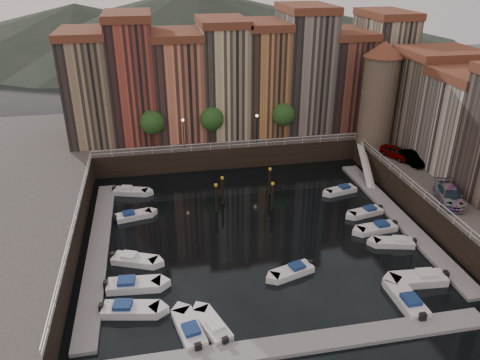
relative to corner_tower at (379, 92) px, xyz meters
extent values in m
plane|color=black|center=(-20.00, -14.50, -10.19)|extent=(200.00, 200.00, 0.00)
cube|color=black|center=(-20.00, 11.50, -8.69)|extent=(80.00, 20.00, 3.00)
cube|color=gray|center=(-36.20, -15.50, -10.02)|extent=(2.00, 28.00, 0.35)
cube|color=gray|center=(-3.80, -15.50, -10.02)|extent=(2.00, 28.00, 0.35)
cube|color=gray|center=(-20.00, -31.50, -10.02)|extent=(30.00, 2.00, 0.35)
cone|color=#2D382D|center=(-50.00, 95.50, -3.19)|extent=(80.00, 80.00, 14.00)
cone|color=#2D382D|center=(-15.00, 95.50, -1.19)|extent=(100.00, 100.00, 18.00)
cone|color=#2D382D|center=(20.00, 95.50, -4.19)|extent=(70.00, 70.00, 12.00)
cube|color=#947D5E|center=(-38.00, 9.00, -0.19)|extent=(6.00, 10.00, 14.00)
cube|color=brown|center=(-38.00, 9.00, 7.31)|extent=(6.30, 10.30, 1.00)
cube|color=#9E4031|center=(-32.10, 9.00, 0.81)|extent=(5.80, 10.00, 16.00)
cube|color=brown|center=(-32.10, 9.00, 9.31)|extent=(6.10, 10.30, 1.00)
cube|color=#DB7B5A|center=(-25.95, 9.00, -0.44)|extent=(6.50, 10.00, 13.50)
cube|color=brown|center=(-25.95, 9.00, 6.81)|extent=(6.80, 10.30, 1.00)
cube|color=beige|center=(-19.60, 9.00, 0.31)|extent=(6.20, 10.00, 15.00)
cube|color=brown|center=(-19.60, 9.00, 8.31)|extent=(6.50, 10.30, 1.00)
cube|color=#BD7F45|center=(-13.70, 9.00, 0.06)|extent=(5.60, 10.00, 14.50)
cube|color=brown|center=(-13.70, 9.00, 7.81)|extent=(5.90, 10.30, 1.00)
cube|color=gray|center=(-7.70, 9.00, 1.06)|extent=(6.40, 10.00, 16.50)
cube|color=brown|center=(-7.70, 9.00, 9.81)|extent=(6.70, 10.30, 1.00)
cube|color=brown|center=(-1.50, 9.00, -0.69)|extent=(6.00, 10.00, 13.00)
cube|color=brown|center=(-1.50, 9.00, 6.31)|extent=(6.30, 10.30, 1.00)
cube|color=tan|center=(4.45, 9.00, 0.56)|extent=(5.90, 10.00, 15.50)
cube|color=brown|center=(4.45, 9.00, 8.81)|extent=(6.20, 10.30, 1.00)
cube|color=#786B5A|center=(6.50, -2.50, -1.19)|extent=(9.00, 8.00, 12.00)
cube|color=brown|center=(6.50, -2.50, 5.31)|extent=(9.30, 8.30, 1.00)
cube|color=beige|center=(6.50, -10.50, -1.69)|extent=(9.00, 8.00, 11.00)
cylinder|color=#6B5B4C|center=(0.00, 0.00, -1.19)|extent=(4.60, 4.60, 12.00)
cone|color=brown|center=(0.00, 0.00, 5.61)|extent=(5.20, 5.20, 2.00)
cylinder|color=black|center=(-30.00, 3.70, -5.99)|extent=(0.30, 0.30, 2.40)
sphere|color=#1E4719|center=(-30.00, 3.70, -3.59)|extent=(3.20, 3.20, 3.20)
cylinder|color=black|center=(-22.00, 3.70, -5.99)|extent=(0.30, 0.30, 2.40)
sphere|color=#1E4719|center=(-22.00, 3.70, -3.59)|extent=(3.20, 3.20, 3.20)
cylinder|color=black|center=(-12.00, 3.70, -5.99)|extent=(0.30, 0.30, 2.40)
sphere|color=#1E4719|center=(-12.00, 3.70, -3.59)|extent=(3.20, 3.20, 3.20)
cylinder|color=black|center=(-26.00, 2.70, -5.19)|extent=(0.12, 0.12, 4.00)
sphere|color=#FFD88C|center=(-26.00, 2.70, -3.19)|extent=(0.36, 0.36, 0.36)
cylinder|color=black|center=(-16.00, 2.70, -5.19)|extent=(0.12, 0.12, 4.00)
sphere|color=#FFD88C|center=(-16.00, 2.70, -3.19)|extent=(0.36, 0.36, 0.36)
cube|color=white|center=(-20.00, 1.50, -6.24)|extent=(36.00, 0.08, 0.08)
cube|color=white|center=(-20.00, 1.50, -6.69)|extent=(36.00, 0.06, 0.06)
cube|color=white|center=(-2.00, -15.50, -6.24)|extent=(0.08, 34.00, 0.08)
cube|color=white|center=(-2.00, -15.50, -6.69)|extent=(0.06, 34.00, 0.06)
cube|color=white|center=(-38.00, -15.50, -6.24)|extent=(0.08, 34.00, 0.08)
cube|color=white|center=(-38.00, -15.50, -6.69)|extent=(0.06, 34.00, 0.06)
cube|color=white|center=(-2.90, -4.50, -8.44)|extent=(2.78, 8.26, 2.81)
cube|color=white|center=(-2.90, -4.50, -7.94)|extent=(1.93, 8.32, 3.65)
cylinder|color=black|center=(-23.50, -9.93, -8.69)|extent=(0.32, 0.32, 3.60)
cylinder|color=gold|center=(-23.50, -9.93, -6.84)|extent=(0.36, 0.36, 0.25)
cylinder|color=black|center=(-22.52, -8.22, -8.69)|extent=(0.32, 0.32, 3.60)
cylinder|color=gold|center=(-22.52, -8.22, -6.84)|extent=(0.36, 0.36, 0.25)
cylinder|color=black|center=(-17.15, -10.77, -8.69)|extent=(0.32, 0.32, 3.60)
cylinder|color=gold|center=(-17.15, -10.77, -6.84)|extent=(0.36, 0.36, 0.25)
cylinder|color=black|center=(-16.47, -6.85, -8.69)|extent=(0.32, 0.32, 3.60)
cylinder|color=gold|center=(-16.47, -6.85, -6.84)|extent=(0.36, 0.36, 0.25)
cube|color=silver|center=(-32.83, -25.46, -9.88)|extent=(4.81, 2.58, 0.78)
cube|color=navy|center=(-33.44, -25.34, -9.42)|extent=(1.66, 1.49, 0.52)
cube|color=black|center=(-35.17, -25.01, -9.62)|extent=(0.45, 0.58, 0.73)
cube|color=silver|center=(-32.60, -22.27, -9.88)|extent=(4.77, 2.18, 0.79)
cube|color=navy|center=(-33.23, -22.22, -9.40)|extent=(1.58, 1.39, 0.53)
cube|color=black|center=(-35.02, -22.07, -9.61)|extent=(0.41, 0.56, 0.74)
cube|color=silver|center=(-32.58, -18.42, -9.90)|extent=(4.56, 3.12, 0.73)
cube|color=silver|center=(-33.12, -18.20, -9.47)|extent=(1.69, 1.58, 0.48)
cube|color=black|center=(-34.64, -17.58, -9.66)|extent=(0.50, 0.58, 0.68)
cube|color=silver|center=(-32.81, -9.71, -9.93)|extent=(4.12, 2.25, 0.66)
cube|color=navy|center=(-33.33, -9.81, -9.53)|extent=(1.43, 1.29, 0.44)
cube|color=black|center=(-34.80, -10.11, -9.71)|extent=(0.39, 0.50, 0.62)
cube|color=silver|center=(-33.23, -3.62, -9.92)|extent=(4.37, 2.69, 0.70)
cube|color=silver|center=(-33.76, -3.46, -9.50)|extent=(1.57, 1.44, 0.46)
cube|color=black|center=(-35.28, -3.01, -9.68)|extent=(0.44, 0.54, 0.65)
cube|color=silver|center=(-7.61, -26.22, -9.86)|extent=(5.02, 2.28, 0.83)
cube|color=silver|center=(-6.95, -26.28, -9.36)|extent=(1.66, 1.45, 0.55)
cube|color=black|center=(-5.07, -26.43, -9.58)|extent=(0.43, 0.58, 0.78)
cube|color=silver|center=(-6.87, -20.24, -9.93)|extent=(4.16, 2.39, 0.67)
cube|color=silver|center=(-6.35, -20.37, -9.53)|extent=(1.46, 1.33, 0.45)
cube|color=black|center=(-4.88, -20.72, -9.70)|extent=(0.41, 0.51, 0.62)
cube|color=silver|center=(-7.37, -17.40, -9.91)|extent=(4.37, 2.07, 0.72)
cube|color=navy|center=(-6.79, -17.34, -9.47)|extent=(1.46, 1.29, 0.48)
cube|color=black|center=(-5.17, -17.17, -9.67)|extent=(0.38, 0.51, 0.67)
cube|color=silver|center=(-7.02, -13.90, -9.93)|extent=(4.10, 2.25, 0.66)
cube|color=navy|center=(-6.50, -13.79, -9.53)|extent=(1.42, 1.29, 0.44)
cube|color=black|center=(-5.04, -13.49, -9.71)|extent=(0.39, 0.49, 0.62)
cube|color=silver|center=(-7.70, -8.18, -9.93)|extent=(4.09, 2.32, 0.66)
cube|color=navy|center=(-7.18, -8.06, -9.54)|extent=(1.43, 1.30, 0.44)
cube|color=black|center=(-5.73, -7.73, -9.71)|extent=(0.40, 0.50, 0.61)
cube|color=silver|center=(-28.35, -28.50, -9.89)|extent=(2.58, 4.66, 0.75)
cube|color=navy|center=(-28.22, -29.09, -9.44)|extent=(1.47, 1.62, 0.50)
cube|color=black|center=(-27.87, -30.76, -9.64)|extent=(0.56, 0.45, 0.70)
cube|color=silver|center=(-26.54, -28.45, -9.91)|extent=(2.90, 4.44, 0.71)
cube|color=silver|center=(-26.35, -28.98, -9.49)|extent=(1.51, 1.62, 0.47)
cube|color=black|center=(-25.81, -30.49, -9.68)|extent=(0.55, 0.47, 0.66)
cube|color=silver|center=(-10.05, -28.53, -9.87)|extent=(1.92, 4.77, 0.81)
cube|color=navy|center=(-10.04, -29.17, -9.39)|extent=(1.32, 1.53, 0.54)
cube|color=black|center=(-10.00, -31.00, -9.60)|extent=(0.55, 0.39, 0.75)
imported|color=gray|center=(0.35, -5.83, -6.45)|extent=(3.14, 4.72, 1.49)
imported|color=gray|center=(1.35, -7.88, -6.47)|extent=(2.36, 4.63, 1.46)
imported|color=gray|center=(0.04, -18.02, -6.39)|extent=(3.80, 5.97, 1.61)
cube|color=silver|center=(-18.39, -22.95, -9.92)|extent=(4.33, 2.71, 0.69)
cube|color=navy|center=(-17.86, -22.78, -9.50)|extent=(1.56, 1.44, 0.46)
cube|color=black|center=(-16.37, -22.31, -9.69)|extent=(0.44, 0.53, 0.64)
camera|label=1|loc=(-29.67, -56.49, 16.28)|focal=35.00mm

